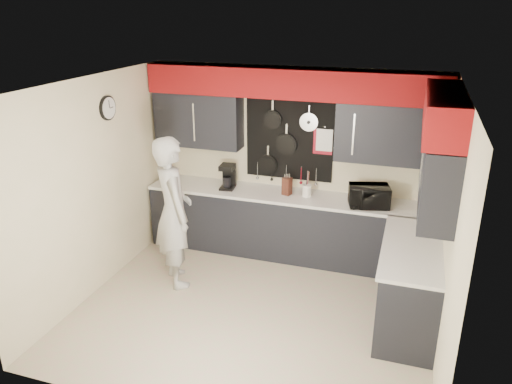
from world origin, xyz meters
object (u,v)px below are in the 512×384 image
(microwave, at_px, (369,196))
(utensil_crock, at_px, (307,191))
(person, at_px, (173,212))
(coffee_maker, at_px, (228,176))
(knife_block, at_px, (287,186))

(microwave, height_order, utensil_crock, microwave)
(utensil_crock, distance_m, person, 1.82)
(utensil_crock, bearing_deg, microwave, -7.12)
(coffee_maker, height_order, person, person)
(microwave, distance_m, knife_block, 1.10)
(microwave, distance_m, utensil_crock, 0.84)
(knife_block, xyz_separation_m, utensil_crock, (0.27, 0.02, -0.04))
(microwave, bearing_deg, person, -169.63)
(knife_block, height_order, coffee_maker, coffee_maker)
(knife_block, bearing_deg, utensil_crock, 21.80)
(person, bearing_deg, microwave, -106.02)
(coffee_maker, xyz_separation_m, person, (-0.29, -1.11, -0.14))
(utensil_crock, relative_size, coffee_maker, 0.46)
(knife_block, relative_size, person, 0.12)
(microwave, height_order, coffee_maker, coffee_maker)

